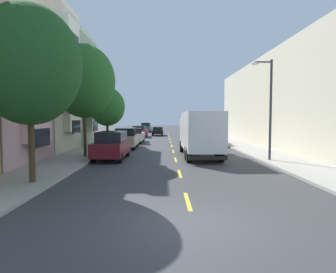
{
  "coord_description": "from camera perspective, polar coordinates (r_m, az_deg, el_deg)",
  "views": [
    {
      "loc": [
        -0.83,
        -7.86,
        2.84
      ],
      "look_at": [
        -0.38,
        21.59,
        1.0
      ],
      "focal_mm": 31.28,
      "sensor_mm": 36.0,
      "label": 1
    }
  ],
  "objects": [
    {
      "name": "ground_plane",
      "position": [
        37.98,
        0.38,
        -0.72
      ],
      "size": [
        160.0,
        160.0,
        0.0
      ],
      "primitive_type": "plane",
      "color": "#38383A"
    },
    {
      "name": "sidewalk_left",
      "position": [
        36.51,
        -10.76,
        -0.84
      ],
      "size": [
        3.2,
        120.0,
        0.14
      ],
      "primitive_type": "cube",
      "color": "#A39E93",
      "rests_on": "ground_plane"
    },
    {
      "name": "sidewalk_right",
      "position": [
        36.83,
        11.56,
        -0.81
      ],
      "size": [
        3.2,
        120.0,
        0.14
      ],
      "primitive_type": "cube",
      "color": "#A39E93",
      "rests_on": "ground_plane"
    },
    {
      "name": "lane_centerline_dashes",
      "position": [
        32.5,
        0.59,
        -1.44
      ],
      "size": [
        0.14,
        47.2,
        0.01
      ],
      "color": "yellow",
      "rests_on": "ground_plane"
    },
    {
      "name": "townhouse_fourth_sage",
      "position": [
        34.58,
        -24.97,
        7.85
      ],
      "size": [
        13.03,
        6.71,
        11.64
      ],
      "color": "#99AD8E",
      "rests_on": "ground_plane"
    },
    {
      "name": "apartment_block_opposite",
      "position": [
        31.46,
        26.79,
        6.11
      ],
      "size": [
        10.0,
        36.0,
        8.89
      ],
      "primitive_type": "cube",
      "color": "beige",
      "rests_on": "ground_plane"
    },
    {
      "name": "street_tree_nearest",
      "position": [
        13.75,
        -25.42,
        12.47
      ],
      "size": [
        4.27,
        4.27,
        7.41
      ],
      "color": "#47331E",
      "rests_on": "sidewalk_left"
    },
    {
      "name": "street_tree_second",
      "position": [
        21.62,
        -16.07,
        10.31
      ],
      "size": [
        4.35,
        4.35,
        7.85
      ],
      "color": "#47331E",
      "rests_on": "sidewalk_left"
    },
    {
      "name": "street_tree_third",
      "position": [
        29.64,
        -11.77,
        5.68
      ],
      "size": [
        3.48,
        3.48,
        5.73
      ],
      "color": "#47331E",
      "rests_on": "sidewalk_left"
    },
    {
      "name": "street_lamp",
      "position": [
        20.07,
        18.96,
        6.4
      ],
      "size": [
        1.35,
        0.28,
        6.45
      ],
      "color": "#38383D",
      "rests_on": "sidewalk_right"
    },
    {
      "name": "delivery_box_truck",
      "position": [
        21.47,
        6.17,
        0.98
      ],
      "size": [
        2.51,
        8.03,
        3.28
      ],
      "color": "white",
      "rests_on": "ground_plane"
    },
    {
      "name": "parked_suv_champagne",
      "position": [
        27.86,
        -8.09,
        -0.28
      ],
      "size": [
        1.96,
        4.8,
        1.93
      ],
      "color": "tan",
      "rests_on": "ground_plane"
    },
    {
      "name": "parked_hatchback_sky",
      "position": [
        49.01,
        5.2,
        1.12
      ],
      "size": [
        1.85,
        4.05,
        1.5
      ],
      "color": "#7A9EC6",
      "rests_on": "ground_plane"
    },
    {
      "name": "parked_suv_burgundy",
      "position": [
        20.57,
        -10.91,
        -1.66
      ],
      "size": [
        2.06,
        4.84,
        1.93
      ],
      "color": "maroon",
      "rests_on": "ground_plane"
    },
    {
      "name": "parked_pickup_red",
      "position": [
        44.3,
        -5.52,
        0.95
      ],
      "size": [
        2.11,
        5.34,
        1.73
      ],
      "color": "#AD1E1E",
      "rests_on": "ground_plane"
    },
    {
      "name": "parked_pickup_silver",
      "position": [
        34.04,
        -6.57,
        0.16
      ],
      "size": [
        2.09,
        5.33,
        1.73
      ],
      "color": "#B2B5BA",
      "rests_on": "ground_plane"
    },
    {
      "name": "parked_sedan_white",
      "position": [
        37.58,
        6.87,
        0.36
      ],
      "size": [
        1.8,
        4.5,
        1.43
      ],
      "color": "silver",
      "rests_on": "ground_plane"
    },
    {
      "name": "parked_pickup_orange",
      "position": [
        31.74,
        8.75,
        -0.11
      ],
      "size": [
        2.05,
        5.32,
        1.73
      ],
      "color": "orange",
      "rests_on": "ground_plane"
    },
    {
      "name": "parked_suv_teal",
      "position": [
        60.37,
        -4.3,
        1.8
      ],
      "size": [
        2.08,
        4.85,
        1.93
      ],
      "color": "#195B60",
      "rests_on": "ground_plane"
    },
    {
      "name": "moving_black_sedan",
      "position": [
        48.1,
        -2.03,
        1.08
      ],
      "size": [
        1.8,
        4.5,
        1.43
      ],
      "color": "black",
      "rests_on": "ground_plane"
    }
  ]
}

